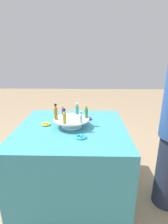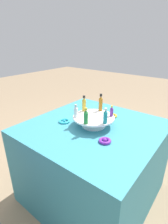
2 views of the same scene
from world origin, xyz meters
name	(u,v)px [view 1 (image 1 of 2)]	position (x,y,z in m)	size (l,w,h in m)	color
ground_plane	(73,189)	(0.00, 0.00, 0.00)	(12.00, 12.00, 0.00)	#997F60
party_table	(72,160)	(0.00, 0.00, 0.37)	(1.03, 1.03, 0.73)	teal
display_stand	(71,121)	(0.00, 0.00, 0.79)	(0.34, 0.34, 0.08)	white
bottle_green	(86,112)	(-0.03, 0.14, 0.87)	(0.03, 0.03, 0.12)	#288438
bottle_teal	(77,109)	(-0.13, 0.05, 0.87)	(0.03, 0.03, 0.12)	teal
bottle_purple	(63,111)	(-0.11, -0.09, 0.86)	(0.03, 0.03, 0.09)	#702D93
bottle_amber	(56,112)	(0.03, -0.14, 0.88)	(0.03, 0.03, 0.15)	#AD6B19
bottle_gold	(65,117)	(0.13, -0.05, 0.88)	(0.03, 0.03, 0.14)	gold
bottle_clear	(81,118)	(0.11, 0.09, 0.86)	(0.03, 0.03, 0.10)	silver
ribbon_bow_purple	(88,118)	(-0.21, 0.15, 0.74)	(0.09, 0.09, 0.03)	purple
ribbon_bow_gold	(46,124)	(-0.03, -0.25, 0.74)	(0.09, 0.09, 0.03)	gold
ribbon_bow_teal	(81,137)	(0.24, 0.10, 0.74)	(0.10, 0.10, 0.02)	#2DB7CC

